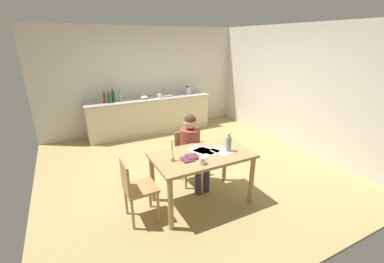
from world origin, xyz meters
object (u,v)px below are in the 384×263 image
at_px(wine_bottle_on_table, 229,144).
at_px(bottle_oil, 104,98).
at_px(chair_side_empty, 136,187).
at_px(wine_glass_near_sink, 149,92).
at_px(bottle_vinegar, 109,98).
at_px(dining_table, 202,161).
at_px(wine_glass_by_kettle, 146,93).
at_px(book_magazine, 187,159).
at_px(candlestick, 172,155).
at_px(mixing_bowl, 144,97).
at_px(stovetop_kettle, 188,90).
at_px(bottle_sauce, 120,96).
at_px(bottle_wine_red, 113,96).
at_px(book_cookery, 192,157).
at_px(wine_glass_back_left, 140,93).
at_px(sink_unit, 166,95).
at_px(chair_at_table, 188,154).
at_px(person_seated, 192,146).
at_px(coffee_mug, 202,161).

relative_size(wine_bottle_on_table, bottle_oil, 0.93).
distance_m(chair_side_empty, wine_glass_near_sink, 3.66).
relative_size(chair_side_empty, bottle_vinegar, 3.15).
relative_size(dining_table, wine_glass_by_kettle, 9.03).
relative_size(dining_table, book_magazine, 7.85).
height_order(candlestick, wine_bottle_on_table, candlestick).
bearing_deg(chair_side_empty, bottle_vinegar, 85.05).
distance_m(mixing_bowl, wine_glass_by_kettle, 0.26).
relative_size(stovetop_kettle, wine_glass_near_sink, 1.43).
distance_m(wine_glass_near_sink, wine_glass_by_kettle, 0.09).
relative_size(book_magazine, bottle_sauce, 0.63).
xyz_separation_m(bottle_wine_red, wine_glass_by_kettle, (0.84, 0.13, -0.01)).
bearing_deg(bottle_vinegar, stovetop_kettle, 2.00).
bearing_deg(bottle_vinegar, book_magazine, -82.71).
relative_size(book_cookery, wine_glass_back_left, 1.06).
bearing_deg(sink_unit, mixing_bowl, -173.70).
relative_size(chair_at_table, bottle_sauce, 3.06).
relative_size(bottle_vinegar, wine_glass_by_kettle, 1.80).
bearing_deg(person_seated, coffee_mug, -108.01).
relative_size(candlestick, book_magazine, 1.68).
bearing_deg(person_seated, bottle_vinegar, 106.27).
bearing_deg(coffee_mug, book_magazine, 121.87).
bearing_deg(sink_unit, bottle_oil, -177.50).
xyz_separation_m(book_cookery, bottle_oil, (-0.60, 3.25, 0.23)).
relative_size(chair_at_table, coffee_mug, 7.42).
bearing_deg(book_magazine, stovetop_kettle, 64.98).
relative_size(book_cookery, mixing_bowl, 0.88).
xyz_separation_m(coffee_mug, bottle_oil, (-0.63, 3.47, 0.20)).
relative_size(dining_table, bottle_sauce, 4.97).
xyz_separation_m(chair_side_empty, sink_unit, (1.73, 3.23, 0.43)).
bearing_deg(bottle_wine_red, candlestick, -87.94).
bearing_deg(book_cookery, bottle_wine_red, 101.59).
distance_m(dining_table, book_magazine, 0.30).
bearing_deg(person_seated, sink_unit, 76.46).
bearing_deg(mixing_bowl, coffee_mug, -94.90).
relative_size(coffee_mug, bottle_wine_red, 0.41).
bearing_deg(bottle_oil, bottle_vinegar, -5.28).
bearing_deg(book_cookery, coffee_mug, -77.82).
height_order(candlestick, bottle_vinegar, bottle_vinegar).
distance_m(chair_side_empty, book_magazine, 0.76).
xyz_separation_m(sink_unit, mixing_bowl, (-0.62, -0.07, 0.02)).
height_order(person_seated, candlestick, person_seated).
distance_m(chair_at_table, book_magazine, 0.87).
distance_m(bottle_sauce, mixing_bowl, 0.57).
bearing_deg(coffee_mug, bottle_wine_red, 96.80).
height_order(sink_unit, wine_glass_by_kettle, sink_unit).
bearing_deg(bottle_wine_red, book_magazine, -84.81).
bearing_deg(chair_at_table, wine_glass_near_sink, 84.40).
height_order(chair_side_empty, bottle_sauce, bottle_sauce).
height_order(chair_side_empty, book_cookery, chair_side_empty).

